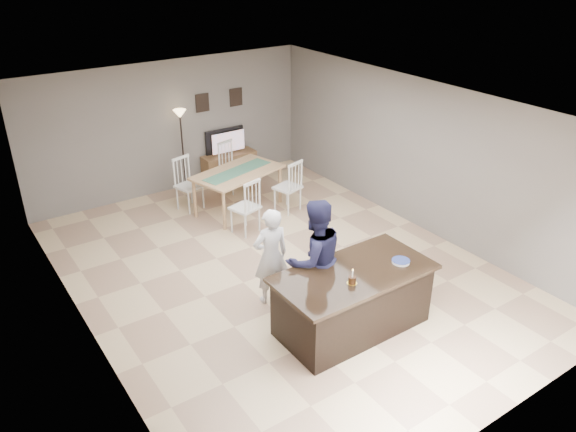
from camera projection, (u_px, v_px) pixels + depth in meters
floor at (279, 270)px, 9.09m from camera, size 8.00×8.00×0.00m
room_shell at (278, 174)px, 8.34m from camera, size 8.00×8.00×8.00m
kitchen_island at (352, 300)px, 7.56m from camera, size 2.15×1.10×0.90m
tv_console at (229, 167)px, 12.35m from camera, size 1.20×0.40×0.60m
television at (227, 141)px, 12.15m from camera, size 0.91×0.12×0.53m
tv_screen_glow at (228, 142)px, 12.09m from camera, size 0.78×0.00×0.78m
picture_frames at (219, 100)px, 11.83m from camera, size 1.10×0.02×0.38m
doorway at (150, 358)px, 5.32m from camera, size 0.00×2.10×2.65m
woman at (271, 256)px, 8.02m from camera, size 0.59×0.42×1.49m
man at (315, 260)px, 7.66m from camera, size 0.92×0.75×1.77m
birthday_cake at (352, 280)px, 7.09m from camera, size 0.13×0.13×0.21m
plate_stack at (401, 261)px, 7.56m from camera, size 0.25×0.25×0.04m
dining_table at (238, 178)px, 10.81m from camera, size 2.09×2.31×1.05m
floor_lamp at (181, 129)px, 11.36m from camera, size 0.26×0.26×1.74m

